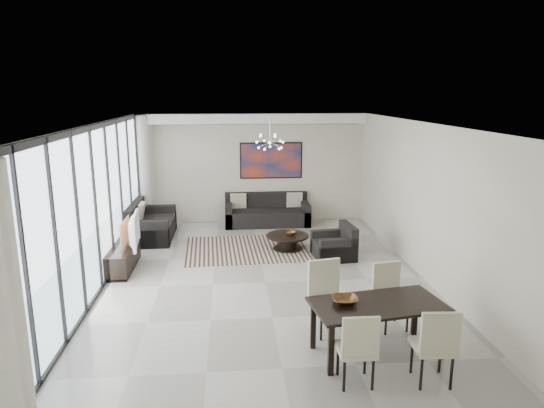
{
  "coord_description": "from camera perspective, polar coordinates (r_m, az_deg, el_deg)",
  "views": [
    {
      "loc": [
        -0.62,
        -8.39,
        3.44
      ],
      "look_at": [
        0.22,
        1.04,
        1.25
      ],
      "focal_mm": 32.0,
      "sensor_mm": 36.0,
      "label": 1
    }
  ],
  "objects": [
    {
      "name": "side_table",
      "position": [
        12.87,
        -14.0,
        -1.27
      ],
      "size": [
        0.38,
        0.38,
        0.52
      ],
      "color": "black",
      "rests_on": "floor"
    },
    {
      "name": "dining_chair_se",
      "position": [
        6.23,
        18.75,
        -15.12
      ],
      "size": [
        0.48,
        0.48,
        1.0
      ],
      "color": "beige",
      "rests_on": "floor"
    },
    {
      "name": "sofa_main",
      "position": [
        12.89,
        -0.59,
        -1.2
      ],
      "size": [
        2.22,
        0.91,
        0.81
      ],
      "color": "black",
      "rests_on": "floor"
    },
    {
      "name": "television",
      "position": [
        9.97,
        -16.36,
        -3.01
      ],
      "size": [
        0.26,
        1.11,
        0.63
      ],
      "primitive_type": "imported",
      "rotation": [
        0.0,
        0.0,
        1.68
      ],
      "color": "gray",
      "rests_on": "tv_console"
    },
    {
      "name": "chandelier",
      "position": [
        10.98,
        -0.25,
        7.33
      ],
      "size": [
        0.66,
        0.66,
        0.71
      ],
      "color": "silver",
      "rests_on": "room_shell"
    },
    {
      "name": "dining_table",
      "position": [
        6.7,
        12.28,
        -12.01
      ],
      "size": [
        1.85,
        1.13,
        0.72
      ],
      "color": "black",
      "rests_on": "floor"
    },
    {
      "name": "painting",
      "position": [
        13.03,
        -0.1,
        5.13
      ],
      "size": [
        1.68,
        0.04,
        0.98
      ],
      "primitive_type": "cube",
      "color": "#B73519",
      "rests_on": "room_shell"
    },
    {
      "name": "rug",
      "position": [
        10.94,
        -3.03,
        -5.27
      ],
      "size": [
        2.77,
        2.18,
        0.01
      ],
      "primitive_type": "cube",
      "rotation": [
        0.0,
        0.0,
        0.04
      ],
      "color": "black",
      "rests_on": "floor"
    },
    {
      "name": "bowl_coffee",
      "position": [
        10.82,
        2.24,
        -3.46
      ],
      "size": [
        0.3,
        0.3,
        0.08
      ],
      "primitive_type": "imported",
      "rotation": [
        0.0,
        0.0,
        -0.18
      ],
      "color": "brown",
      "rests_on": "coffee_table"
    },
    {
      "name": "dining_chair_ne",
      "position": [
        7.53,
        13.6,
        -9.87
      ],
      "size": [
        0.52,
        0.52,
        0.97
      ],
      "color": "beige",
      "rests_on": "floor"
    },
    {
      "name": "armchair",
      "position": [
        10.41,
        7.44,
        -4.96
      ],
      "size": [
        0.88,
        0.92,
        0.71
      ],
      "color": "black",
      "rests_on": "floor"
    },
    {
      "name": "window_wall",
      "position": [
        8.9,
        -19.49,
        -0.53
      ],
      "size": [
        0.37,
        8.95,
        2.9
      ],
      "color": "silver",
      "rests_on": "floor"
    },
    {
      "name": "soffit",
      "position": [
        12.72,
        -2.31,
        10.0
      ],
      "size": [
        5.98,
        0.4,
        0.26
      ],
      "primitive_type": "cube",
      "color": "white",
      "rests_on": "room_shell"
    },
    {
      "name": "bowl_dining",
      "position": [
        6.57,
        8.6,
        -11.13
      ],
      "size": [
        0.34,
        0.34,
        0.08
      ],
      "primitive_type": "imported",
      "rotation": [
        0.0,
        0.0,
        -0.02
      ],
      "color": "brown",
      "rests_on": "dining_table"
    },
    {
      "name": "dining_chair_sw",
      "position": [
        6.0,
        10.08,
        -16.05
      ],
      "size": [
        0.44,
        0.44,
        0.95
      ],
      "color": "beige",
      "rests_on": "floor"
    },
    {
      "name": "coffee_table",
      "position": [
        10.88,
        1.85,
        -4.38
      ],
      "size": [
        0.95,
        0.95,
        0.33
      ],
      "color": "black",
      "rests_on": "floor"
    },
    {
      "name": "dining_chair_nw",
      "position": [
        7.23,
        6.41,
        -10.12
      ],
      "size": [
        0.57,
        0.57,
        1.05
      ],
      "color": "beige",
      "rests_on": "floor"
    },
    {
      "name": "tv_console",
      "position": [
        10.12,
        -17.1,
        -6.05
      ],
      "size": [
        0.41,
        1.47,
        0.46
      ],
      "primitive_type": "cube",
      "color": "black",
      "rests_on": "floor"
    },
    {
      "name": "room_shell",
      "position": [
        8.69,
        2.22,
        -0.22
      ],
      "size": [
        6.0,
        9.0,
        2.9
      ],
      "color": "#A8A39B",
      "rests_on": "ground"
    },
    {
      "name": "loveseat",
      "position": [
        12.02,
        -14.16,
        -2.55
      ],
      "size": [
        0.98,
        1.74,
        0.87
      ],
      "color": "black",
      "rests_on": "floor"
    }
  ]
}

